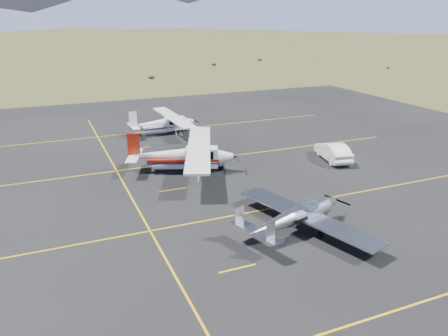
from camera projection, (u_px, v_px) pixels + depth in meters
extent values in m
plane|color=#383D1C|center=(259.00, 227.00, 25.45)|extent=(1600.00, 1600.00, 0.00)
cube|color=black|center=(215.00, 186.00, 31.53)|extent=(72.00, 72.00, 0.02)
cube|color=#BBBDC2|center=(307.00, 215.00, 25.10)|extent=(4.18, 9.69, 0.13)
ellipsoid|color=#99BFD8|center=(307.00, 207.00, 24.92)|extent=(1.97, 1.46, 0.88)
cube|color=#BBBDC2|center=(256.00, 231.00, 22.64)|extent=(1.62, 3.30, 0.06)
cube|color=#BBBDC2|center=(270.00, 232.00, 21.52)|extent=(0.58, 0.23, 1.07)
cube|color=#BBBDC2|center=(239.00, 216.00, 23.25)|extent=(0.58, 0.23, 1.07)
cylinder|color=black|center=(325.00, 217.00, 26.32)|extent=(0.38, 0.19, 0.36)
cylinder|color=black|center=(321.00, 234.00, 24.22)|extent=(0.44, 0.23, 0.43)
cylinder|color=black|center=(287.00, 218.00, 26.10)|extent=(0.44, 0.23, 0.43)
cube|color=silver|center=(202.00, 157.00, 34.11)|extent=(2.76, 2.08, 1.51)
cube|color=silver|center=(199.00, 147.00, 33.84)|extent=(6.02, 12.10, 0.16)
cube|color=black|center=(202.00, 153.00, 34.01)|extent=(2.15, 1.88, 0.61)
cube|color=#A6200D|center=(183.00, 159.00, 34.11)|extent=(5.68, 3.22, 0.20)
cube|color=#A6200D|center=(134.00, 145.00, 33.60)|extent=(0.91, 0.41, 1.79)
cube|color=silver|center=(134.00, 156.00, 33.89)|extent=(2.06, 3.64, 0.07)
cylinder|color=black|center=(221.00, 168.00, 34.48)|extent=(0.42, 0.25, 0.40)
cylinder|color=black|center=(198.00, 173.00, 33.31)|extent=(0.51, 0.31, 0.49)
cylinder|color=black|center=(198.00, 163.00, 35.52)|extent=(0.51, 0.31, 0.49)
cube|color=white|center=(175.00, 123.00, 45.49)|extent=(2.08, 1.13, 1.26)
cube|color=white|center=(173.00, 117.00, 45.20)|extent=(1.76, 10.28, 0.13)
cube|color=black|center=(175.00, 121.00, 45.40)|extent=(1.52, 1.15, 0.51)
cube|color=white|center=(164.00, 125.00, 45.04)|extent=(4.69, 1.23, 0.17)
cube|color=white|center=(133.00, 119.00, 43.47)|extent=(0.79, 0.09, 1.49)
cube|color=white|center=(133.00, 126.00, 43.72)|extent=(0.79, 3.00, 0.06)
cylinder|color=black|center=(186.00, 129.00, 46.23)|extent=(0.34, 0.10, 0.34)
cylinder|color=black|center=(176.00, 133.00, 44.80)|extent=(0.41, 0.13, 0.41)
cylinder|color=black|center=(170.00, 129.00, 46.47)|extent=(0.41, 0.13, 0.41)
imported|color=white|center=(333.00, 151.00, 36.89)|extent=(2.56, 4.85, 1.52)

